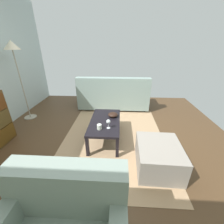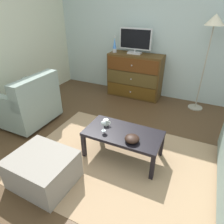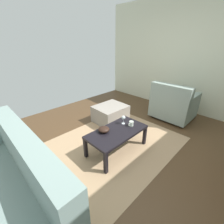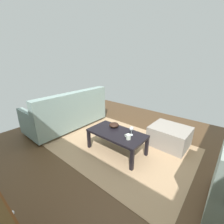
{
  "view_description": "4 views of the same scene",
  "coord_description": "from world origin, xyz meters",
  "px_view_note": "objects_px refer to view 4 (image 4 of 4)",
  "views": [
    {
      "loc": [
        -2.12,
        -0.3,
        1.65
      ],
      "look_at": [
        0.08,
        -0.17,
        0.61
      ],
      "focal_mm": 23.03,
      "sensor_mm": 36.0,
      "label": 1
    },
    {
      "loc": [
        0.97,
        -2.06,
        1.91
      ],
      "look_at": [
        -0.01,
        -0.01,
        0.64
      ],
      "focal_mm": 31.81,
      "sensor_mm": 36.0,
      "label": 2
    },
    {
      "loc": [
        1.74,
        1.4,
        1.75
      ],
      "look_at": [
        0.12,
        -0.21,
        0.66
      ],
      "focal_mm": 24.31,
      "sensor_mm": 36.0,
      "label": 3
    },
    {
      "loc": [
        -1.26,
        1.82,
        1.66
      ],
      "look_at": [
        0.19,
        0.07,
        0.81
      ],
      "focal_mm": 23.92,
      "sensor_mm": 36.0,
      "label": 4
    }
  ],
  "objects_px": {
    "wine_glass": "(131,129)",
    "mug": "(128,137)",
    "ottoman": "(169,136)",
    "coffee_table": "(117,135)",
    "couch_large": "(69,113)",
    "bowl_decorative": "(114,125)"
  },
  "relations": [
    {
      "from": "coffee_table",
      "to": "bowl_decorative",
      "type": "bearing_deg",
      "value": -38.01
    },
    {
      "from": "wine_glass",
      "to": "ottoman",
      "type": "height_order",
      "value": "wine_glass"
    },
    {
      "from": "couch_large",
      "to": "mug",
      "type": "bearing_deg",
      "value": 175.42
    },
    {
      "from": "coffee_table",
      "to": "couch_large",
      "type": "height_order",
      "value": "couch_large"
    },
    {
      "from": "wine_glass",
      "to": "couch_large",
      "type": "relative_size",
      "value": 0.08
    },
    {
      "from": "ottoman",
      "to": "mug",
      "type": "bearing_deg",
      "value": 67.26
    },
    {
      "from": "bowl_decorative",
      "to": "ottoman",
      "type": "xyz_separation_m",
      "value": [
        -0.84,
        -0.7,
        -0.24
      ]
    },
    {
      "from": "coffee_table",
      "to": "wine_glass",
      "type": "relative_size",
      "value": 6.52
    },
    {
      "from": "wine_glass",
      "to": "coffee_table",
      "type": "bearing_deg",
      "value": 18.12
    },
    {
      "from": "ottoman",
      "to": "bowl_decorative",
      "type": "bearing_deg",
      "value": 39.86
    },
    {
      "from": "coffee_table",
      "to": "mug",
      "type": "relative_size",
      "value": 8.98
    },
    {
      "from": "bowl_decorative",
      "to": "ottoman",
      "type": "distance_m",
      "value": 1.11
    },
    {
      "from": "couch_large",
      "to": "wine_glass",
      "type": "bearing_deg",
      "value": 179.92
    },
    {
      "from": "ottoman",
      "to": "coffee_table",
      "type": "bearing_deg",
      "value": 51.45
    },
    {
      "from": "mug",
      "to": "bowl_decorative",
      "type": "distance_m",
      "value": 0.5
    },
    {
      "from": "couch_large",
      "to": "ottoman",
      "type": "relative_size",
      "value": 2.71
    },
    {
      "from": "wine_glass",
      "to": "ottoman",
      "type": "distance_m",
      "value": 0.91
    },
    {
      "from": "wine_glass",
      "to": "mug",
      "type": "relative_size",
      "value": 1.38
    },
    {
      "from": "ottoman",
      "to": "wine_glass",
      "type": "bearing_deg",
      "value": 61.18
    },
    {
      "from": "mug",
      "to": "ottoman",
      "type": "relative_size",
      "value": 0.16
    },
    {
      "from": "wine_glass",
      "to": "bowl_decorative",
      "type": "height_order",
      "value": "wine_glass"
    },
    {
      "from": "coffee_table",
      "to": "bowl_decorative",
      "type": "distance_m",
      "value": 0.24
    }
  ]
}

